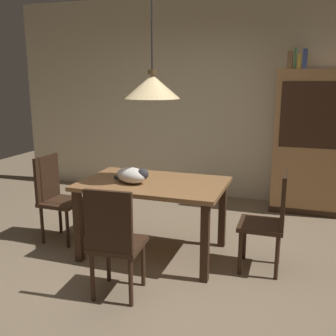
% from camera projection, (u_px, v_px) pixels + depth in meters
% --- Properties ---
extents(ground, '(10.00, 10.00, 0.00)m').
position_uv_depth(ground, '(152.00, 275.00, 3.52)').
color(ground, '#847056').
extents(back_wall, '(6.40, 0.10, 2.90)m').
position_uv_depth(back_wall, '(216.00, 99.00, 5.64)').
color(back_wall, beige).
rests_on(back_wall, ground).
extents(dining_table, '(1.40, 0.90, 0.75)m').
position_uv_depth(dining_table, '(153.00, 192.00, 3.82)').
color(dining_table, olive).
rests_on(dining_table, ground).
extents(chair_left_side, '(0.41, 0.41, 0.93)m').
position_uv_depth(chair_left_side, '(56.00, 194.00, 4.20)').
color(chair_left_side, '#382316').
rests_on(chair_left_side, ground).
extents(chair_right_side, '(0.41, 0.41, 0.93)m').
position_uv_depth(chair_right_side, '(270.00, 218.00, 3.50)').
color(chair_right_side, '#382316').
rests_on(chair_right_side, ground).
extents(chair_near_front, '(0.43, 0.43, 0.93)m').
position_uv_depth(chair_near_front, '(114.00, 239.00, 3.04)').
color(chair_near_front, '#382316').
rests_on(chair_near_front, ground).
extents(cat_sleeping, '(0.41, 0.33, 0.16)m').
position_uv_depth(cat_sleeping, '(132.00, 175.00, 3.73)').
color(cat_sleeping, silver).
rests_on(cat_sleeping, dining_table).
extents(pendant_lamp, '(0.52, 0.52, 1.30)m').
position_uv_depth(pendant_lamp, '(152.00, 86.00, 3.59)').
color(pendant_lamp, beige).
extents(hutch_bookcase, '(1.12, 0.45, 1.85)m').
position_uv_depth(hutch_bookcase, '(318.00, 146.00, 5.02)').
color(hutch_bookcase, '#A87A4C').
rests_on(hutch_bookcase, ground).
extents(book_brown_thick, '(0.06, 0.24, 0.22)m').
position_uv_depth(book_brown_thick, '(290.00, 60.00, 4.91)').
color(book_brown_thick, brown).
rests_on(book_brown_thick, hutch_bookcase).
extents(book_green_slim, '(0.03, 0.20, 0.26)m').
position_uv_depth(book_green_slim, '(295.00, 59.00, 4.89)').
color(book_green_slim, '#427A4C').
rests_on(book_green_slim, hutch_bookcase).
extents(book_yellow_short, '(0.04, 0.20, 0.18)m').
position_uv_depth(book_yellow_short, '(299.00, 62.00, 4.88)').
color(book_yellow_short, gold).
rests_on(book_yellow_short, hutch_bookcase).
extents(book_blue_wide, '(0.06, 0.24, 0.24)m').
position_uv_depth(book_blue_wide, '(305.00, 59.00, 4.85)').
color(book_blue_wide, '#384C93').
rests_on(book_blue_wide, hutch_bookcase).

